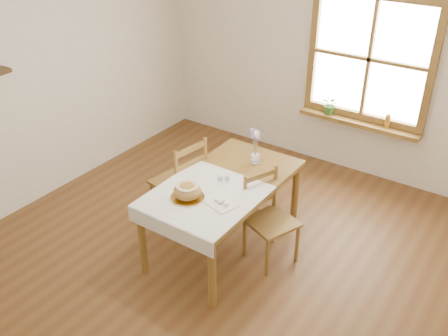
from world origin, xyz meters
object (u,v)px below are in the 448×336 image
Objects in this scene: chair_right at (272,221)px; flower_vase at (255,159)px; bread_plate at (188,197)px; dining_table at (224,190)px; chair_left at (178,180)px.

flower_vase is (-0.42, 0.37, 0.35)m from chair_right.
dining_table is at bearing 76.43° from bread_plate.
dining_table is 0.44m from bread_plate.
flower_vase is at bearing 80.12° from bread_plate.
chair_left is 1.12m from chair_right.
dining_table is 17.41× the size of flower_vase.
chair_left is at bearing -152.17° from flower_vase.
bread_plate is (-0.10, -0.42, 0.10)m from dining_table.
dining_table is 0.53m from chair_right.
dining_table is at bearing -96.49° from flower_vase.
chair_left is (-0.64, 0.10, -0.17)m from dining_table.
chair_right is 3.06× the size of bread_plate.
dining_table is 5.50× the size of bread_plate.
chair_right is at bearing -41.45° from flower_vase.
bread_plate is 0.90m from flower_vase.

